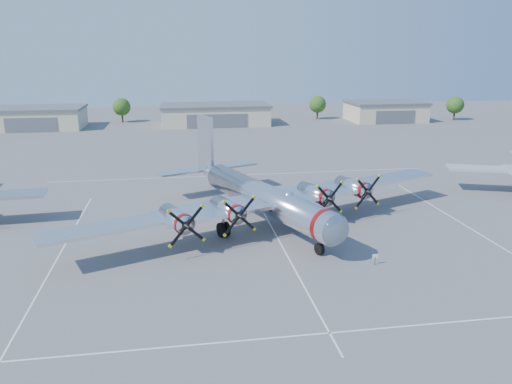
{
  "coord_description": "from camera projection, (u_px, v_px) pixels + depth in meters",
  "views": [
    {
      "loc": [
        -10.02,
        -52.01,
        19.32
      ],
      "look_at": [
        -1.23,
        3.73,
        3.2
      ],
      "focal_mm": 35.0,
      "sensor_mm": 36.0,
      "label": 1
    }
  ],
  "objects": [
    {
      "name": "hangar_east",
      "position": [
        385.0,
        111.0,
        140.5
      ],
      "size": [
        20.6,
        14.6,
        5.4
      ],
      "color": "#BAB394",
      "rests_on": "ground"
    },
    {
      "name": "tree_far_east",
      "position": [
        455.0,
        105.0,
        141.22
      ],
      "size": [
        4.8,
        4.8,
        6.64
      ],
      "color": "#382619",
      "rests_on": "ground"
    },
    {
      "name": "info_placard",
      "position": [
        375.0,
        257.0,
        46.35
      ],
      "size": [
        0.56,
        0.06,
        1.06
      ],
      "rotation": [
        0.0,
        0.0,
        0.03
      ],
      "color": "black",
      "rests_on": "ground"
    },
    {
      "name": "parking_lines",
      "position": [
        275.0,
        233.0,
        54.55
      ],
      "size": [
        60.0,
        50.08,
        0.01
      ],
      "color": "silver",
      "rests_on": "ground"
    },
    {
      "name": "tree_east",
      "position": [
        318.0,
        104.0,
        143.12
      ],
      "size": [
        4.8,
        4.8,
        6.64
      ],
      "color": "#382619",
      "rests_on": "ground"
    },
    {
      "name": "hangar_center",
      "position": [
        215.0,
        114.0,
        133.31
      ],
      "size": [
        28.6,
        14.6,
        5.4
      ],
      "color": "#BAB394",
      "rests_on": "ground"
    },
    {
      "name": "main_bomber_b29",
      "position": [
        259.0,
        221.0,
        58.27
      ],
      "size": [
        57.52,
        48.97,
        10.76
      ],
      "primitive_type": null,
      "rotation": [
        0.0,
        0.0,
        0.38
      ],
      "color": "silver",
      "rests_on": "ground"
    },
    {
      "name": "hangar_west",
      "position": [
        38.0,
        118.0,
        126.57
      ],
      "size": [
        22.6,
        14.6,
        5.4
      ],
      "color": "#BAB394",
      "rests_on": "ground"
    },
    {
      "name": "ground",
      "position": [
        272.0,
        228.0,
        56.21
      ],
      "size": [
        260.0,
        260.0,
        0.0
      ],
      "primitive_type": "plane",
      "color": "#515153",
      "rests_on": "ground"
    },
    {
      "name": "tree_west",
      "position": [
        122.0,
        107.0,
        136.78
      ],
      "size": [
        4.8,
        4.8,
        6.64
      ],
      "color": "#382619",
      "rests_on": "ground"
    }
  ]
}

